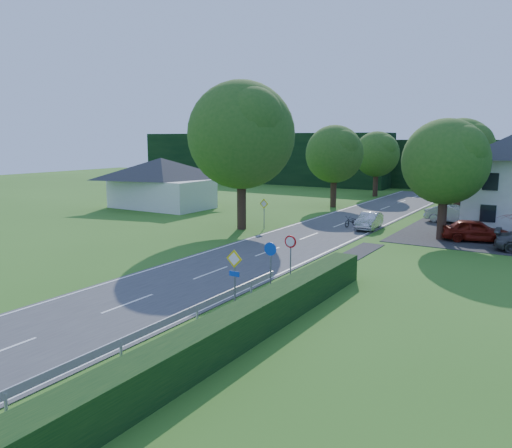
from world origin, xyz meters
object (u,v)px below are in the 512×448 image
Objects in this scene: streetlight at (444,176)px; moving_car at (369,221)px; motorcycle at (351,221)px; parked_car_silver_a at (454,214)px; parked_car_red at (476,230)px.

streetlight is 6.59m from moving_car.
moving_car is 2.36× the size of motorcycle.
moving_car is 0.86× the size of parked_car_silver_a.
motorcycle is 0.37× the size of parked_car_red.
parked_car_red is at bearing -149.41° from parked_car_silver_a.
moving_car is at bearing 4.58° from motorcycle.
streetlight reaches higher than parked_car_silver_a.
moving_car reaches higher than motorcycle.
parked_car_silver_a is (6.79, 6.21, 0.32)m from motorcycle.
parked_car_red is 7.73m from parked_car_silver_a.
parked_car_red reaches higher than moving_car.
streetlight is 8.03m from motorcycle.
parked_car_red is 0.98× the size of parked_car_silver_a.
streetlight reaches higher than parked_car_red.
parked_car_silver_a is at bearing 46.26° from moving_car.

